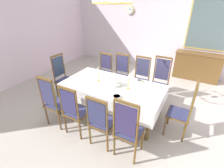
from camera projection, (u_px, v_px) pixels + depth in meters
name	position (u px, v px, depth m)	size (l,w,h in m)	color
ground	(112.00, 112.00, 4.04)	(6.72, 6.58, 0.04)	#B8B1A8
back_wall	(157.00, 27.00, 5.87)	(6.72, 0.08, 3.10)	silver
left_wall	(11.00, 34.00, 4.76)	(0.08, 6.58, 3.10)	silver
dining_table	(113.00, 88.00, 3.73)	(2.27, 1.16, 0.73)	brown
tablecloth	(113.00, 88.00, 3.73)	(2.29, 1.18, 0.35)	white
chair_south_a	(54.00, 101.00, 3.36)	(0.44, 0.42, 1.18)	brown
chair_north_a	(104.00, 70.00, 4.90)	(0.44, 0.42, 1.06)	brown
chair_south_b	(75.00, 110.00, 3.14)	(0.44, 0.42, 1.12)	brown
chair_north_b	(120.00, 73.00, 4.66)	(0.44, 0.42, 1.12)	brown
chair_south_c	(101.00, 120.00, 2.88)	(0.44, 0.42, 1.09)	brown
chair_north_c	(140.00, 78.00, 4.39)	(0.44, 0.42, 1.14)	brown
chair_south_d	(128.00, 129.00, 2.63)	(0.44, 0.42, 1.20)	brown
chair_north_d	(160.00, 81.00, 4.16)	(0.44, 0.42, 1.22)	brown
chair_head_west	(63.00, 76.00, 4.42)	(0.42, 0.44, 1.19)	brown
chair_head_east	(183.00, 110.00, 3.09)	(0.42, 0.44, 1.21)	brown
soup_tureen	(116.00, 82.00, 3.61)	(0.25, 0.25, 0.21)	silver
candlestick_west	(98.00, 76.00, 3.79)	(0.07, 0.07, 0.35)	gold
candlestick_east	(128.00, 83.00, 3.47)	(0.07, 0.07, 0.34)	gold
bowl_near_left	(117.00, 97.00, 3.21)	(0.17, 0.17, 0.04)	silver
bowl_near_right	(139.00, 81.00, 3.84)	(0.15, 0.15, 0.04)	silver
spoon_primary	(123.00, 98.00, 3.19)	(0.03, 0.18, 0.01)	gold
spoon_secondary	(144.00, 82.00, 3.82)	(0.05, 0.18, 0.01)	gold
sideboard	(197.00, 66.00, 5.46)	(1.44, 0.48, 0.90)	brown
mounted_clock	(130.00, 10.00, 6.01)	(0.31, 0.06, 0.31)	#D1B251
framed_painting	(212.00, 25.00, 5.00)	(1.35, 0.05, 1.55)	#D1B251
chandelier	(113.00, 2.00, 2.91)	(0.75, 0.75, 0.66)	gold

